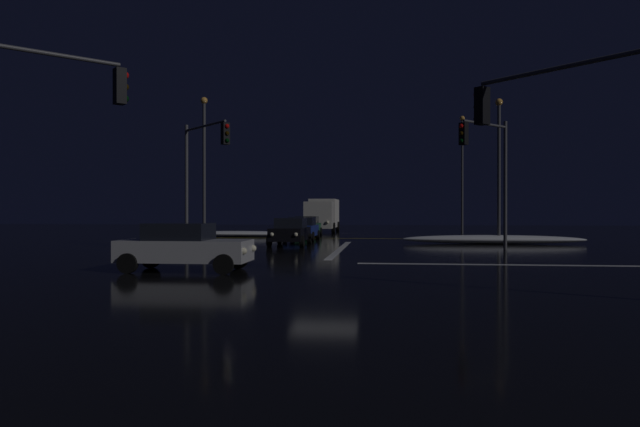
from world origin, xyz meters
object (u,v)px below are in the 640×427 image
object	(u,v)px
traffic_signal_sw	(30,116)
streetlamp_left_near	(204,159)
sedan_silver_crossing	(184,247)
traffic_signal_nw	(202,161)
streetlamp_right_near	(499,160)
streetlamp_right_far	(462,167)
traffic_signal_se	(574,124)
sedan_black	(290,232)
sedan_green	(307,226)
box_truck	(323,214)
traffic_signal_ne	(489,161)
sedan_blue	(302,229)

from	to	relation	value
traffic_signal_sw	streetlamp_left_near	bearing A→B (deg)	95.28
sedan_silver_crossing	traffic_signal_sw	size ratio (longest dim) A/B	0.66
traffic_signal_nw	streetlamp_right_near	bearing A→B (deg)	21.72
traffic_signal_sw	streetlamp_right_near	distance (m)	26.33
streetlamp_right_far	streetlamp_right_near	bearing A→B (deg)	-90.00
streetlamp_right_far	traffic_signal_se	bearing A→B (deg)	-93.46
sedan_black	traffic_signal_se	world-z (taller)	traffic_signal_se
sedan_green	sedan_black	bearing A→B (deg)	-86.77
sedan_black	traffic_signal_sw	bearing A→B (deg)	-102.95
sedan_green	box_truck	xyz separation A→B (m)	(0.42, 7.84, 0.91)
traffic_signal_nw	streetlamp_right_far	distance (m)	27.71
box_truck	traffic_signal_sw	bearing A→B (deg)	-95.79
sedan_green	traffic_signal_se	distance (m)	31.63
box_truck	streetlamp_right_far	distance (m)	13.12
sedan_silver_crossing	traffic_signal_sw	world-z (taller)	traffic_signal_sw
sedan_green	streetlamp_right_far	xyz separation A→B (m)	(12.82, 6.83, 5.07)
traffic_signal_ne	sedan_green	bearing A→B (deg)	125.85
sedan_blue	streetlamp_left_near	xyz separation A→B (m)	(-5.86, -2.77, 4.48)
sedan_green	streetlamp_right_far	world-z (taller)	streetlamp_right_far
traffic_signal_sw	traffic_signal_ne	distance (m)	20.54
sedan_blue	traffic_signal_ne	size ratio (longest dim) A/B	0.66
traffic_signal_sw	streetlamp_right_far	world-z (taller)	streetlamp_right_far
sedan_black	traffic_signal_ne	bearing A→B (deg)	-17.48
sedan_silver_crossing	sedan_green	bearing A→B (deg)	88.86
sedan_silver_crossing	traffic_signal_se	distance (m)	12.11
sedan_silver_crossing	streetlamp_right_near	size ratio (longest dim) A/B	0.50
streetlamp_right_near	sedan_black	bearing A→B (deg)	-166.46
traffic_signal_sw	streetlamp_left_near	world-z (taller)	streetlamp_left_near
sedan_black	box_truck	distance (m)	19.96
traffic_signal_sw	traffic_signal_ne	xyz separation A→B (m)	(14.52, 14.52, -0.06)
sedan_black	sedan_green	distance (m)	12.11
sedan_black	traffic_signal_se	size ratio (longest dim) A/B	0.74
sedan_black	box_truck	size ratio (longest dim) A/B	0.52
sedan_black	traffic_signal_se	xyz separation A→B (m)	(9.93, -17.52, 3.28)
traffic_signal_se	streetlamp_right_far	bearing A→B (deg)	86.54
traffic_signal_nw	traffic_signal_sw	xyz separation A→B (m)	(-0.04, -14.28, -0.06)
streetlamp_right_far	sedan_black	bearing A→B (deg)	-122.67
traffic_signal_sw	sedan_silver_crossing	bearing A→B (deg)	52.38
box_truck	traffic_signal_ne	world-z (taller)	traffic_signal_ne
sedan_blue	traffic_signal_nw	size ratio (longest dim) A/B	0.65
sedan_green	streetlamp_left_near	world-z (taller)	streetlamp_left_near
traffic_signal_ne	streetlamp_left_near	size ratio (longest dim) A/B	0.71
traffic_signal_nw	traffic_signal_ne	xyz separation A→B (m)	(14.49, 0.25, -0.12)
traffic_signal_se	sedan_black	bearing A→B (deg)	119.55
traffic_signal_sw	traffic_signal_ne	size ratio (longest dim) A/B	1.00
sedan_silver_crossing	streetlamp_right_far	size ratio (longest dim) A/B	0.42
sedan_silver_crossing	streetlamp_right_far	xyz separation A→B (m)	(13.34, 32.98, 5.07)
traffic_signal_sw	streetlamp_right_near	bearing A→B (deg)	51.94
traffic_signal_nw	traffic_signal_se	bearing A→B (deg)	-45.00
streetlamp_left_near	traffic_signal_ne	bearing A→B (deg)	-20.68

